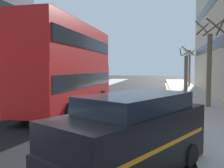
{
  "coord_description": "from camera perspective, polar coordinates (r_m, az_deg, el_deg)",
  "views": [
    {
      "loc": [
        3.52,
        -3.96,
        2.79
      ],
      "look_at": [
        0.5,
        11.0,
        1.8
      ],
      "focal_mm": 39.46,
      "sensor_mm": 36.0,
      "label": 1
    }
  ],
  "objects": [
    {
      "name": "taxi_minivan",
      "position": [
        6.36,
        4.3,
        -11.96
      ],
      "size": [
        3.98,
        5.11,
        2.12
      ],
      "color": "black",
      "rests_on": "ground"
    },
    {
      "name": "sidewalk_right",
      "position": [
        20.36,
        19.78,
        -4.19
      ],
      "size": [
        4.0,
        80.0,
        0.14
      ],
      "primitive_type": "cube",
      "color": "#ADA89E",
      "rests_on": "ground"
    },
    {
      "name": "street_tree_mid",
      "position": [
        29.51,
        16.75,
        2.83
      ],
      "size": [
        1.58,
        1.52,
        5.11
      ],
      "color": "#6B6047",
      "rests_on": "sidewalk_right"
    },
    {
      "name": "street_tree_distant",
      "position": [
        39.55,
        17.51,
        3.75
      ],
      "size": [
        1.8,
        1.82,
        5.57
      ],
      "color": "#6B6047",
      "rests_on": "sidewalk_right"
    },
    {
      "name": "kerb_line_inner",
      "position": [
        18.19,
        13.6,
        -5.21
      ],
      "size": [
        0.1,
        56.0,
        0.01
      ],
      "primitive_type": "cube",
      "color": "yellow",
      "rests_on": "ground"
    },
    {
      "name": "sidewalk_left",
      "position": [
        22.5,
        -15.16,
        -3.37
      ],
      "size": [
        4.0,
        80.0,
        0.14
      ],
      "primitive_type": "cube",
      "color": "#ADA89E",
      "rests_on": "ground"
    },
    {
      "name": "double_decker_bus_away",
      "position": [
        16.31,
        -9.56,
        4.5
      ],
      "size": [
        3.0,
        10.87,
        5.64
      ],
      "color": "red",
      "rests_on": "ground"
    },
    {
      "name": "kerb_line_outer",
      "position": [
        18.19,
        14.11,
        -5.21
      ],
      "size": [
        0.1,
        56.0,
        0.01
      ],
      "primitive_type": "cube",
      "color": "yellow",
      "rests_on": "ground"
    },
    {
      "name": "street_tree_near",
      "position": [
        18.18,
        21.64,
        4.68
      ],
      "size": [
        1.99,
        1.98,
        6.02
      ],
      "color": "#6B6047",
      "rests_on": "sidewalk_right"
    }
  ]
}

